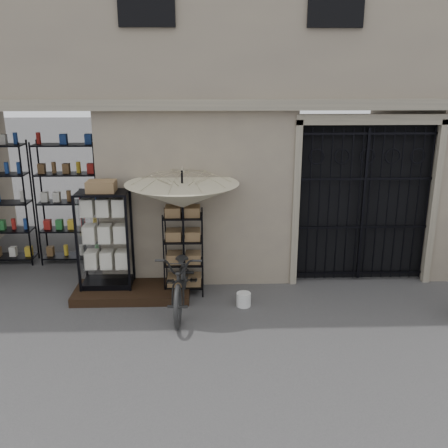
{
  "coord_description": "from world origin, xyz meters",
  "views": [
    {
      "loc": [
        -1.07,
        -6.53,
        3.73
      ],
      "look_at": [
        -0.8,
        1.4,
        1.35
      ],
      "focal_mm": 40.0,
      "sensor_mm": 36.0,
      "label": 1
    }
  ],
  "objects_px": {
    "display_cabinet": "(105,244)",
    "bicycle": "(183,308)",
    "market_umbrella": "(182,189)",
    "white_bucket": "(244,299)",
    "wire_rack": "(184,253)"
  },
  "relations": [
    {
      "from": "display_cabinet",
      "to": "bicycle",
      "type": "height_order",
      "value": "display_cabinet"
    },
    {
      "from": "bicycle",
      "to": "market_umbrella",
      "type": "bearing_deg",
      "value": 90.66
    },
    {
      "from": "white_bucket",
      "to": "display_cabinet",
      "type": "bearing_deg",
      "value": 165.73
    },
    {
      "from": "display_cabinet",
      "to": "white_bucket",
      "type": "distance_m",
      "value": 2.57
    },
    {
      "from": "market_umbrella",
      "to": "bicycle",
      "type": "relative_size",
      "value": 1.31
    },
    {
      "from": "wire_rack",
      "to": "bicycle",
      "type": "distance_m",
      "value": 0.97
    },
    {
      "from": "display_cabinet",
      "to": "market_umbrella",
      "type": "bearing_deg",
      "value": 11.28
    },
    {
      "from": "wire_rack",
      "to": "white_bucket",
      "type": "distance_m",
      "value": 1.33
    },
    {
      "from": "market_umbrella",
      "to": "display_cabinet",
      "type": "bearing_deg",
      "value": 172.15
    },
    {
      "from": "display_cabinet",
      "to": "bicycle",
      "type": "relative_size",
      "value": 0.9
    },
    {
      "from": "market_umbrella",
      "to": "bicycle",
      "type": "height_order",
      "value": "market_umbrella"
    },
    {
      "from": "wire_rack",
      "to": "white_bucket",
      "type": "xyz_separation_m",
      "value": [
        1.02,
        -0.6,
        -0.62
      ]
    },
    {
      "from": "wire_rack",
      "to": "market_umbrella",
      "type": "height_order",
      "value": "market_umbrella"
    },
    {
      "from": "market_umbrella",
      "to": "wire_rack",
      "type": "bearing_deg",
      "value": 93.57
    },
    {
      "from": "market_umbrella",
      "to": "bicycle",
      "type": "distance_m",
      "value": 1.98
    }
  ]
}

